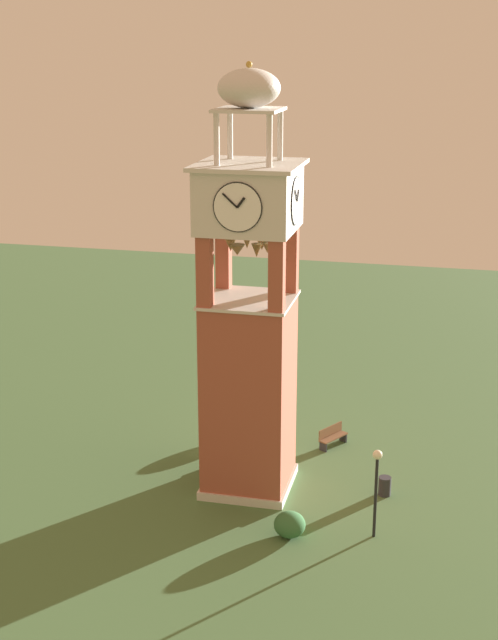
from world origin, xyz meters
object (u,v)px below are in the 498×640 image
object	(u,v)px
lamp_post	(377,477)
park_bench	(332,436)
trash_bin	(385,486)
clock_tower	(249,331)

from	to	relation	value
lamp_post	park_bench	bearing A→B (deg)	-70.36
trash_bin	clock_tower	bearing A→B (deg)	4.70
trash_bin	lamp_post	bearing A→B (deg)	88.29
lamp_post	trash_bin	bearing A→B (deg)	-91.71
clock_tower	lamp_post	size ratio (longest dim) A/B	4.81
clock_tower	lamp_post	world-z (taller)	clock_tower
clock_tower	lamp_post	distance (m)	7.59
trash_bin	park_bench	bearing A→B (deg)	-56.23
clock_tower	park_bench	size ratio (longest dim) A/B	10.77
lamp_post	trash_bin	size ratio (longest dim) A/B	4.46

